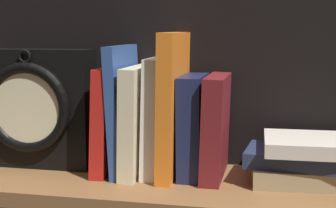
{
  "coord_description": "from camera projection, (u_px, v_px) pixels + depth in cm",
  "views": [
    {
      "loc": [
        20.04,
        -81.09,
        25.53
      ],
      "look_at": [
        1.77,
        3.2,
        12.48
      ],
      "focal_mm": 53.51,
      "sensor_mm": 36.0,
      "label": 1
    }
  ],
  "objects": [
    {
      "name": "book_red_requiem",
      "position": [
        111.0,
        119.0,
        0.9
      ],
      "size": [
        3.38,
        14.42,
        18.86
      ],
      "primitive_type": "cube",
      "rotation": [
        0.0,
        0.04,
        0.0
      ],
      "color": "red",
      "rests_on": "ground_plane"
    },
    {
      "name": "book_white_catcher",
      "position": [
        156.0,
        116.0,
        0.88
      ],
      "size": [
        3.67,
        13.07,
        20.57
      ],
      "primitive_type": "cube",
      "rotation": [
        0.0,
        0.03,
        0.0
      ],
      "color": "silver",
      "rests_on": "ground_plane"
    },
    {
      "name": "book_stack_side",
      "position": [
        299.0,
        159.0,
        0.83
      ],
      "size": [
        18.47,
        13.49,
        7.83
      ],
      "color": "#9E8966",
      "rests_on": "ground_plane"
    },
    {
      "name": "book_blue_modern",
      "position": [
        124.0,
        109.0,
        0.89
      ],
      "size": [
        2.91,
        14.94,
        22.67
      ],
      "primitive_type": "cube",
      "rotation": [
        0.0,
        -0.05,
        0.0
      ],
      "color": "#2D4C8E",
      "rests_on": "ground_plane"
    },
    {
      "name": "book_cream_twain",
      "position": [
        138.0,
        120.0,
        0.89
      ],
      "size": [
        3.25,
        15.98,
        19.03
      ],
      "primitive_type": "cube",
      "rotation": [
        0.0,
        0.02,
        0.0
      ],
      "color": "beige",
      "rests_on": "ground_plane"
    },
    {
      "name": "book_orange_pandolfini",
      "position": [
        173.0,
        104.0,
        0.87
      ],
      "size": [
        3.05,
        16.29,
        24.92
      ],
      "primitive_type": "cube",
      "rotation": [
        0.0,
        0.02,
        0.0
      ],
      "color": "orange",
      "rests_on": "ground_plane"
    },
    {
      "name": "ground_plane",
      "position": [
        154.0,
        185.0,
        0.87
      ],
      "size": [
        79.43,
        25.09,
        2.5
      ],
      "primitive_type": "cube",
      "color": "brown"
    },
    {
      "name": "framed_clock",
      "position": [
        35.0,
        108.0,
        0.93
      ],
      "size": [
        21.79,
        7.83,
        21.92
      ],
      "color": "black",
      "rests_on": "ground_plane"
    },
    {
      "name": "back_panel",
      "position": [
        169.0,
        60.0,
        0.95
      ],
      "size": [
        79.43,
        1.2,
        39.13
      ],
      "primitive_type": "cube",
      "color": "black",
      "rests_on": "ground_plane"
    },
    {
      "name": "book_navy_bierce",
      "position": [
        193.0,
        126.0,
        0.87
      ],
      "size": [
        4.1,
        12.11,
        17.6
      ],
      "primitive_type": "cube",
      "rotation": [
        0.0,
        -0.01,
        0.0
      ],
      "color": "#192147",
      "rests_on": "ground_plane"
    },
    {
      "name": "book_maroon_dawkins",
      "position": [
        216.0,
        127.0,
        0.86
      ],
      "size": [
        3.77,
        14.65,
        17.7
      ],
      "primitive_type": "cube",
      "rotation": [
        0.0,
        0.03,
        0.0
      ],
      "color": "maroon",
      "rests_on": "ground_plane"
    }
  ]
}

